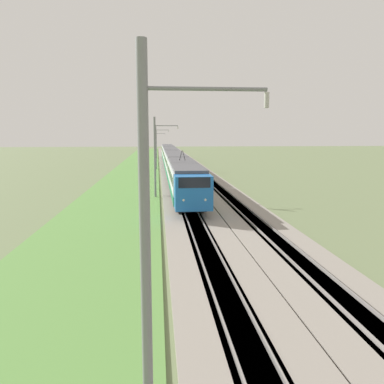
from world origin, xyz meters
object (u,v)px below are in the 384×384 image
Objects in this scene: passenger_train at (172,159)px; catenary_mast_far at (156,147)px; catenary_mast_near at (148,251)px; catenary_mast_distant at (157,144)px; catenary_mast_mid at (155,157)px.

passenger_train is 5.15m from catenary_mast_far.
catenary_mast_far reaches higher than passenger_train.
catenary_mast_near is at bearing 180.00° from catenary_mast_far.
catenary_mast_distant is at bearing -175.39° from passenger_train.
catenary_mast_far is at bearing -0.00° from catenary_mast_near.
catenary_mast_distant is at bearing -0.01° from catenary_mast_far.
catenary_mast_distant is (35.68, 2.87, 1.70)m from passenger_train.
catenary_mast_near is at bearing 180.00° from catenary_mast_mid.
catenary_mast_mid is (31.90, -0.00, -0.01)m from catenary_mast_near.
catenary_mast_distant reaches higher than passenger_train.
passenger_train is at bearing -142.68° from catenary_mast_far.
catenary_mast_mid is at bearing 180.00° from catenary_mast_far.
catenary_mast_mid is 31.90m from catenary_mast_far.
catenary_mast_mid is (-28.12, 2.88, 2.06)m from passenger_train.
catenary_mast_mid reaches higher than catenary_mast_far.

